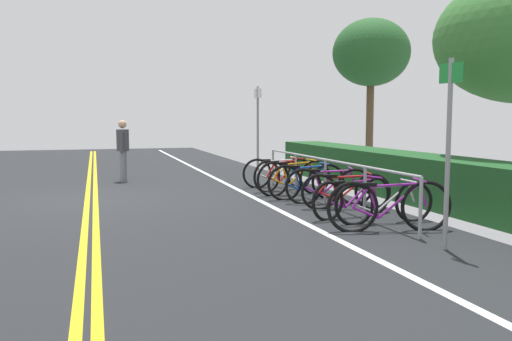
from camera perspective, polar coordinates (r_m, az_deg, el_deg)
The scene contains 19 objects.
ground_plane at distance 11.31m, azimuth -17.24°, elevation -3.08°, with size 35.69×10.48×0.05m, color #232628.
centre_line_yellow_inner at distance 11.31m, azimuth -17.65°, elevation -2.96°, with size 32.12×0.10×0.00m, color gold.
centre_line_yellow_outer at distance 11.31m, azimuth -16.84°, elevation -2.93°, with size 32.12×0.10×0.00m, color gold.
bike_lane_stripe_white at distance 11.73m, azimuth -1.30°, elevation -2.38°, with size 32.12×0.12×0.00m, color white.
bike_rack at distance 10.26m, azimuth 7.45°, elevation 0.06°, with size 6.31×0.05×0.87m.
bicycle_0 at distance 12.69m, azimuth 2.33°, elevation -0.21°, with size 0.46×1.74×0.74m.
bicycle_1 at distance 12.12m, azimuth 2.99°, elevation -0.45°, with size 0.64×1.62×0.76m.
bicycle_2 at distance 11.42m, azimuth 4.14°, elevation -0.77°, with size 0.46×1.77×0.78m.
bicycle_3 at distance 10.84m, azimuth 5.45°, elevation -1.19°, with size 0.46×1.69×0.76m.
bicycle_4 at distance 10.28m, azimuth 7.86°, elevation -1.66°, with size 0.64×1.64×0.74m.
bicycle_5 at distance 9.76m, azimuth 9.62°, elevation -2.19°, with size 0.53×1.63×0.70m.
bicycle_6 at distance 9.02m, azimuth 10.31°, elevation -2.88°, with size 0.63×1.70×0.69m.
bicycle_7 at distance 8.59m, azimuth 13.62°, elevation -3.36°, with size 0.46×1.71×0.69m.
bicycle_8 at distance 7.98m, azimuth 14.12°, elevation -3.71°, with size 0.54×1.84×0.79m.
pedestrian at distance 14.20m, azimuth -14.09°, elevation 2.52°, with size 0.48×0.32×1.59m.
sign_post_near at distance 13.84m, azimuth 0.19°, elevation 4.93°, with size 0.36×0.09×2.45m.
sign_post_far at distance 6.97m, azimuth 19.97°, elevation 3.46°, with size 0.36×0.08×2.37m.
hedge_backdrop at distance 10.03m, azimuth 21.37°, elevation -1.54°, with size 15.26×1.11×0.91m, color #1C4C21.
tree_near_left at distance 17.37m, azimuth 12.25°, elevation 12.18°, with size 2.41×2.41×4.73m.
Camera 1 is at (11.19, 0.10, 1.65)m, focal length 37.29 mm.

